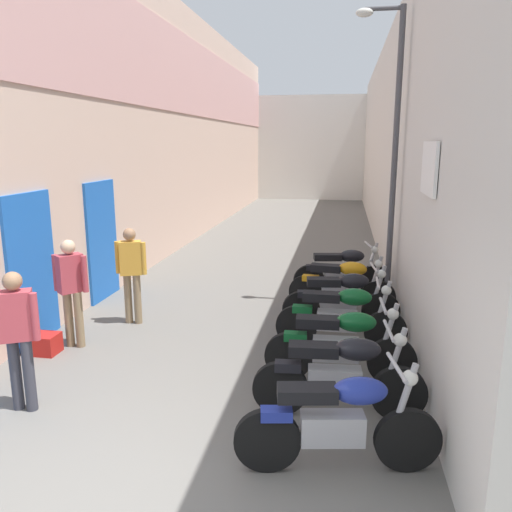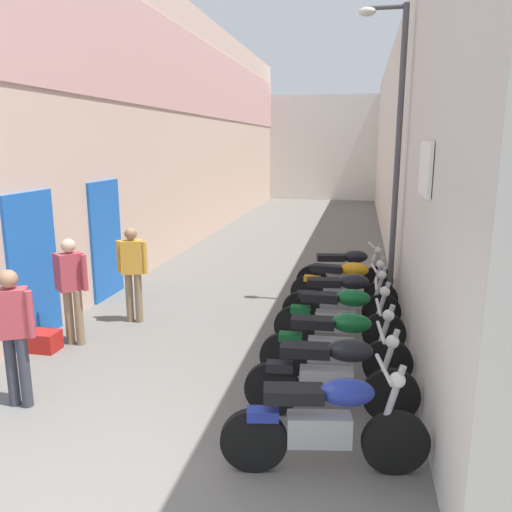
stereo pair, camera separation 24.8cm
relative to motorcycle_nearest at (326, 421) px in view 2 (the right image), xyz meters
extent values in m
plane|color=#66635E|center=(-1.76, 8.62, -0.50)|extent=(39.34, 39.34, 0.00)
cube|color=beige|center=(-4.65, 10.62, 2.78)|extent=(0.40, 23.34, 6.55)
cube|color=blue|center=(-4.43, 2.35, 0.60)|extent=(0.06, 1.10, 2.20)
cube|color=blue|center=(-4.43, 4.55, 0.60)|extent=(0.06, 1.10, 2.20)
cube|color=#DBA39E|center=(-4.44, 10.62, 4.22)|extent=(0.04, 23.34, 2.10)
cube|color=beige|center=(1.14, 10.62, 2.29)|extent=(0.40, 23.34, 5.58)
cube|color=white|center=(0.91, 1.95, 2.10)|extent=(0.04, 0.90, 0.60)
cube|color=silver|center=(-1.76, 23.29, 2.11)|extent=(8.40, 2.00, 5.22)
cylinder|color=black|center=(0.61, 0.11, -0.20)|extent=(0.60, 0.18, 0.60)
cylinder|color=black|center=(-0.63, -0.11, -0.20)|extent=(0.60, 0.18, 0.60)
cube|color=#9E9EA3|center=(-0.06, -0.01, -0.08)|extent=(0.59, 0.29, 0.28)
ellipsoid|color=navy|center=(0.17, 0.03, 0.28)|extent=(0.52, 0.34, 0.24)
cube|color=black|center=(-0.29, -0.05, 0.26)|extent=(0.55, 0.31, 0.12)
cylinder|color=#9E9EA3|center=(0.54, 0.09, 0.15)|extent=(0.25, 0.10, 0.77)
cylinder|color=#9E9EA3|center=(0.47, 0.08, 0.50)|extent=(0.14, 0.58, 0.04)
sphere|color=silver|center=(0.59, 0.10, 0.40)|extent=(0.14, 0.14, 0.14)
cube|color=navy|center=(-0.55, -0.10, 0.06)|extent=(0.30, 0.19, 0.10)
cylinder|color=black|center=(0.61, 0.98, -0.20)|extent=(0.60, 0.13, 0.60)
cylinder|color=black|center=(-0.63, 0.88, -0.20)|extent=(0.60, 0.13, 0.60)
cube|color=#9E9EA3|center=(-0.06, 0.93, -0.08)|extent=(0.57, 0.24, 0.28)
ellipsoid|color=black|center=(0.17, 0.95, 0.28)|extent=(0.50, 0.30, 0.24)
cube|color=black|center=(-0.29, 0.91, 0.26)|extent=(0.54, 0.26, 0.12)
cylinder|color=#9E9EA3|center=(0.54, 0.98, 0.15)|extent=(0.25, 0.08, 0.77)
cylinder|color=#9E9EA3|center=(0.47, 0.97, 0.50)|extent=(0.08, 0.58, 0.04)
sphere|color=silver|center=(0.59, 0.98, 0.40)|extent=(0.14, 0.14, 0.14)
cube|color=black|center=(-0.55, 0.89, 0.06)|extent=(0.29, 0.16, 0.10)
cylinder|color=black|center=(0.61, 1.80, -0.20)|extent=(0.60, 0.11, 0.60)
cylinder|color=black|center=(-0.63, 1.75, -0.20)|extent=(0.60, 0.11, 0.60)
cube|color=#9E9EA3|center=(-0.06, 1.77, -0.08)|extent=(0.57, 0.22, 0.28)
ellipsoid|color=#0F5123|center=(0.17, 1.78, 0.28)|extent=(0.49, 0.28, 0.24)
cube|color=black|center=(-0.29, 1.76, 0.26)|extent=(0.53, 0.24, 0.12)
cylinder|color=#9E9EA3|center=(0.54, 1.80, 0.15)|extent=(0.25, 0.07, 0.77)
cylinder|color=#9E9EA3|center=(0.47, 1.80, 0.50)|extent=(0.06, 0.58, 0.04)
sphere|color=silver|center=(0.59, 1.80, 0.40)|extent=(0.14, 0.14, 0.14)
cube|color=#0F5123|center=(-0.55, 1.75, 0.06)|extent=(0.29, 0.15, 0.10)
cylinder|color=black|center=(0.62, 2.80, -0.20)|extent=(0.60, 0.09, 0.60)
cylinder|color=black|center=(-0.63, 2.82, -0.20)|extent=(0.60, 0.09, 0.60)
cube|color=#9E9EA3|center=(-0.06, 2.81, -0.08)|extent=(0.56, 0.21, 0.28)
ellipsoid|color=#0F5123|center=(0.17, 2.81, 0.28)|extent=(0.48, 0.27, 0.24)
cube|color=black|center=(-0.29, 2.82, 0.26)|extent=(0.52, 0.23, 0.12)
cylinder|color=#9E9EA3|center=(0.55, 2.80, 0.15)|extent=(0.25, 0.06, 0.77)
cylinder|color=#9E9EA3|center=(0.48, 2.80, 0.50)|extent=(0.04, 0.58, 0.04)
sphere|color=silver|center=(0.60, 2.80, 0.40)|extent=(0.14, 0.14, 0.14)
cube|color=#0F5123|center=(-0.55, 2.82, 0.06)|extent=(0.28, 0.14, 0.10)
cylinder|color=black|center=(0.61, 3.71, -0.20)|extent=(0.61, 0.15, 0.60)
cylinder|color=black|center=(-0.63, 3.56, -0.20)|extent=(0.61, 0.15, 0.60)
cube|color=#9E9EA3|center=(-0.06, 3.63, -0.08)|extent=(0.58, 0.26, 0.28)
ellipsoid|color=black|center=(0.17, 3.65, 0.28)|extent=(0.51, 0.32, 0.24)
cube|color=black|center=(-0.29, 3.60, 0.26)|extent=(0.54, 0.28, 0.12)
cylinder|color=#9E9EA3|center=(0.54, 3.70, 0.15)|extent=(0.25, 0.09, 0.77)
cylinder|color=#9E9EA3|center=(0.47, 3.69, 0.50)|extent=(0.10, 0.58, 0.04)
sphere|color=silver|center=(0.59, 3.70, 0.40)|extent=(0.14, 0.14, 0.14)
cube|color=black|center=(-0.55, 3.57, 0.06)|extent=(0.29, 0.17, 0.10)
cylinder|color=black|center=(0.61, 4.41, -0.20)|extent=(0.61, 0.15, 0.60)
cylinder|color=black|center=(-0.63, 4.55, -0.20)|extent=(0.61, 0.15, 0.60)
cube|color=#9E9EA3|center=(-0.06, 4.48, -0.08)|extent=(0.58, 0.26, 0.28)
ellipsoid|color=orange|center=(0.17, 4.46, 0.28)|extent=(0.51, 0.31, 0.24)
cube|color=black|center=(-0.29, 4.51, 0.26)|extent=(0.54, 0.28, 0.12)
cylinder|color=#9E9EA3|center=(0.54, 4.41, 0.15)|extent=(0.25, 0.09, 0.77)
cylinder|color=#9E9EA3|center=(0.47, 4.42, 0.50)|extent=(0.10, 0.58, 0.04)
sphere|color=silver|center=(0.59, 4.41, 0.40)|extent=(0.14, 0.14, 0.14)
cube|color=orange|center=(-0.55, 4.54, 0.06)|extent=(0.29, 0.17, 0.10)
cylinder|color=black|center=(0.61, 5.55, -0.20)|extent=(0.60, 0.18, 0.60)
cylinder|color=black|center=(-0.63, 5.33, -0.20)|extent=(0.60, 0.18, 0.60)
cube|color=#9E9EA3|center=(-0.06, 5.43, -0.08)|extent=(0.59, 0.30, 0.28)
ellipsoid|color=black|center=(0.17, 5.47, 0.28)|extent=(0.52, 0.34, 0.24)
cube|color=black|center=(-0.29, 5.39, 0.26)|extent=(0.55, 0.31, 0.12)
cylinder|color=#9E9EA3|center=(0.54, 5.53, 0.15)|extent=(0.25, 0.10, 0.77)
cylinder|color=#9E9EA3|center=(0.47, 5.52, 0.50)|extent=(0.14, 0.58, 0.04)
sphere|color=silver|center=(0.59, 5.54, 0.40)|extent=(0.14, 0.14, 0.14)
cube|color=black|center=(-0.55, 5.34, 0.06)|extent=(0.30, 0.19, 0.10)
cylinder|color=#383842|center=(-3.50, 0.51, -0.09)|extent=(0.12, 0.12, 0.82)
cylinder|color=#383842|center=(-3.34, 0.51, -0.09)|extent=(0.12, 0.12, 0.82)
cube|color=#B23D47|center=(-3.42, 0.51, 0.59)|extent=(0.39, 0.33, 0.54)
sphere|color=#997051|center=(-3.42, 0.51, 0.97)|extent=(0.20, 0.20, 0.20)
cylinder|color=#B23D47|center=(-3.20, 0.51, 0.59)|extent=(0.08, 0.08, 0.52)
cylinder|color=#8C7251|center=(-3.86, 2.25, -0.09)|extent=(0.12, 0.12, 0.82)
cylinder|color=#8C7251|center=(-3.70, 2.25, -0.09)|extent=(0.12, 0.12, 0.82)
cube|color=#B23D47|center=(-3.78, 2.25, 0.59)|extent=(0.37, 0.39, 0.54)
sphere|color=#DBB28E|center=(-3.78, 2.25, 0.97)|extent=(0.20, 0.20, 0.20)
cylinder|color=#B23D47|center=(-4.00, 2.25, 0.59)|extent=(0.08, 0.08, 0.52)
cylinder|color=#B23D47|center=(-3.56, 2.25, 0.59)|extent=(0.08, 0.08, 0.52)
cylinder|color=#8C7251|center=(-3.42, 3.32, -0.09)|extent=(0.12, 0.12, 0.82)
cylinder|color=#8C7251|center=(-3.26, 3.32, -0.09)|extent=(0.12, 0.12, 0.82)
cube|color=gold|center=(-3.34, 3.32, 0.59)|extent=(0.39, 0.31, 0.54)
sphere|color=#997051|center=(-3.34, 3.32, 0.97)|extent=(0.20, 0.20, 0.20)
cylinder|color=gold|center=(-3.56, 3.32, 0.59)|extent=(0.08, 0.08, 0.52)
cylinder|color=gold|center=(-3.12, 3.32, 0.59)|extent=(0.08, 0.08, 0.52)
cube|color=red|center=(-4.11, 1.94, -0.36)|extent=(0.44, 0.32, 0.28)
cylinder|color=#47474C|center=(0.79, 4.82, 2.01)|extent=(0.10, 0.10, 5.02)
cylinder|color=#47474C|center=(0.49, 4.82, 4.46)|extent=(0.60, 0.07, 0.07)
ellipsoid|color=silver|center=(0.19, 4.82, 4.41)|extent=(0.28, 0.18, 0.14)
camera|label=1|loc=(-0.04, -4.10, 2.38)|focal=35.59mm
camera|label=2|loc=(0.20, -4.06, 2.38)|focal=35.59mm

